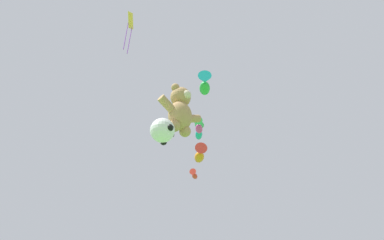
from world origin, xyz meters
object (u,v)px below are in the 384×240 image
(fish_kite_teal, at_px, (199,131))
(fish_kite_tangerine, at_px, (200,154))
(fish_kite_emerald, at_px, (205,84))
(diamond_kite, at_px, (130,24))
(fish_kite_crimson, at_px, (194,174))
(teddy_bear_kite, at_px, (180,110))
(fish_kite_magenta, at_px, (199,126))
(soccer_ball_kite, at_px, (163,131))

(fish_kite_teal, relative_size, fish_kite_tangerine, 0.75)
(fish_kite_emerald, distance_m, diamond_kite, 4.82)
(fish_kite_emerald, xyz_separation_m, fish_kite_crimson, (7.10, 7.74, -0.74))
(fish_kite_emerald, bearing_deg, diamond_kite, 178.28)
(fish_kite_emerald, relative_size, diamond_kite, 0.63)
(teddy_bear_kite, distance_m, diamond_kite, 4.56)
(fish_kite_crimson, bearing_deg, fish_kite_teal, -132.22)
(teddy_bear_kite, distance_m, fish_kite_emerald, 3.64)
(fish_kite_teal, height_order, fish_kite_tangerine, fish_kite_teal)
(fish_kite_teal, bearing_deg, fish_kite_magenta, -137.50)
(teddy_bear_kite, height_order, diamond_kite, diamond_kite)
(soccer_ball_kite, xyz_separation_m, diamond_kite, (-1.78, 0.58, 5.05))
(fish_kite_crimson, bearing_deg, fish_kite_tangerine, -126.91)
(teddy_bear_kite, xyz_separation_m, fish_kite_emerald, (2.10, 0.45, 2.94))
(teddy_bear_kite, bearing_deg, fish_kite_tangerine, 38.20)
(fish_kite_magenta, bearing_deg, diamond_kite, -162.16)
(teddy_bear_kite, xyz_separation_m, fish_kite_magenta, (4.04, 2.75, 2.18))
(fish_kite_emerald, distance_m, fish_kite_teal, 4.85)
(soccer_ball_kite, bearing_deg, fish_kite_crimson, 39.03)
(fish_kite_magenta, bearing_deg, fish_kite_crimson, 46.48)
(soccer_ball_kite, distance_m, diamond_kite, 5.39)
(diamond_kite, bearing_deg, fish_kite_tangerine, 27.56)
(teddy_bear_kite, bearing_deg, fish_kite_teal, 36.49)
(diamond_kite, bearing_deg, fish_kite_teal, 22.90)
(fish_kite_magenta, height_order, fish_kite_crimson, fish_kite_crimson)
(fish_kite_magenta, bearing_deg, fish_kite_emerald, -130.08)
(fish_kite_magenta, xyz_separation_m, fish_kite_teal, (1.36, 1.25, 0.73))
(fish_kite_tangerine, height_order, diamond_kite, diamond_kite)
(fish_kite_teal, distance_m, fish_kite_tangerine, 2.81)
(fish_kite_teal, xyz_separation_m, fish_kite_crimson, (3.80, 4.19, -0.71))
(fish_kite_tangerine, bearing_deg, soccer_ball_kite, -144.91)
(soccer_ball_kite, relative_size, fish_kite_magenta, 0.76)
(fish_kite_teal, xyz_separation_m, diamond_kite, (-8.07, -3.41, 0.74))
(fish_kite_magenta, distance_m, fish_kite_crimson, 7.50)
(soccer_ball_kite, xyz_separation_m, fish_kite_teal, (6.29, 3.99, 4.31))
(teddy_bear_kite, bearing_deg, diamond_kite, 167.50)
(fish_kite_emerald, xyz_separation_m, fish_kite_tangerine, (5.37, 5.43, -0.31))
(soccer_ball_kite, distance_m, fish_kite_emerald, 5.29)
(fish_kite_crimson, bearing_deg, fish_kite_magenta, -133.52)
(fish_kite_tangerine, distance_m, diamond_kite, 11.48)
(fish_kite_emerald, xyz_separation_m, fish_kite_teal, (3.30, 3.55, -0.03))
(fish_kite_emerald, bearing_deg, soccer_ball_kite, -171.68)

